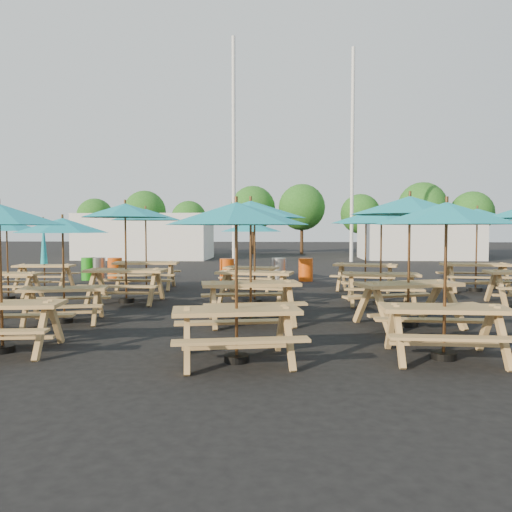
# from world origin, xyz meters

# --- Properties ---
(ground) EXTENTS (120.00, 120.00, 0.00)m
(ground) POSITION_xyz_m (0.00, 0.00, 0.00)
(ground) COLOR black
(ground) RESTS_ON ground
(picnic_unit_2) EXTENTS (1.93, 1.93, 2.14)m
(picnic_unit_2) POSITION_xyz_m (-6.47, 0.02, 1.85)
(picnic_unit_2) COLOR #AD874D
(picnic_unit_2) RESTS_ON ground
(picnic_unit_3) EXTENTS (1.87, 1.67, 2.24)m
(picnic_unit_3) POSITION_xyz_m (-6.68, 2.41, 0.92)
(picnic_unit_3) COLOR #AD874D
(picnic_unit_3) RESTS_ON ground
(picnic_unit_5) EXTENTS (2.24, 2.24, 2.11)m
(picnic_unit_5) POSITION_xyz_m (-3.54, -3.03, 1.82)
(picnic_unit_5) COLOR #AD874D
(picnic_unit_5) RESTS_ON ground
(picnic_unit_6) EXTENTS (2.26, 2.26, 2.54)m
(picnic_unit_6) POSITION_xyz_m (-3.19, -0.28, 2.19)
(picnic_unit_6) COLOR #AD874D
(picnic_unit_6) RESTS_ON ground
(picnic_unit_7) EXTENTS (2.43, 2.43, 2.51)m
(picnic_unit_7) POSITION_xyz_m (-3.52, 2.65, 2.17)
(picnic_unit_7) COLOR #AD874D
(picnic_unit_7) RESTS_ON ground
(picnic_unit_8) EXTENTS (2.37, 2.37, 2.26)m
(picnic_unit_8) POSITION_xyz_m (0.20, -5.73, 1.95)
(picnic_unit_8) COLOR #AD874D
(picnic_unit_8) RESTS_ON ground
(picnic_unit_9) EXTENTS (2.57, 2.57, 2.44)m
(picnic_unit_9) POSITION_xyz_m (0.18, -2.85, 2.11)
(picnic_unit_9) COLOR #AD874D
(picnic_unit_9) RESTS_ON ground
(picnic_unit_10) EXTENTS (2.49, 2.49, 2.40)m
(picnic_unit_10) POSITION_xyz_m (0.08, -0.21, 2.07)
(picnic_unit_10) COLOR #AD874D
(picnic_unit_10) RESTS_ON ground
(picnic_unit_11) EXTENTS (2.22, 2.22, 2.10)m
(picnic_unit_11) POSITION_xyz_m (-0.22, 2.62, 1.81)
(picnic_unit_11) COLOR #AD874D
(picnic_unit_11) RESTS_ON ground
(picnic_unit_12) EXTENTS (2.07, 2.07, 2.27)m
(picnic_unit_12) POSITION_xyz_m (3.16, -5.39, 1.96)
(picnic_unit_12) COLOR #AD874D
(picnic_unit_12) RESTS_ON ground
(picnic_unit_13) EXTENTS (2.87, 2.87, 2.52)m
(picnic_unit_13) POSITION_xyz_m (3.22, -2.95, 2.17)
(picnic_unit_13) COLOR #AD874D
(picnic_unit_13) RESTS_ON ground
(picnic_unit_14) EXTENTS (2.21, 2.21, 2.34)m
(picnic_unit_14) POSITION_xyz_m (3.19, -0.26, 2.02)
(picnic_unit_14) COLOR #AD874D
(picnic_unit_14) RESTS_ON ground
(picnic_unit_15) EXTENTS (2.64, 2.64, 2.39)m
(picnic_unit_15) POSITION_xyz_m (3.27, 2.70, 2.07)
(picnic_unit_15) COLOR #AD874D
(picnic_unit_15) RESTS_ON ground
(picnic_unit_19) EXTENTS (2.35, 2.35, 2.50)m
(picnic_unit_19) POSITION_xyz_m (6.53, 2.65, 2.16)
(picnic_unit_19) COLOR #AD874D
(picnic_unit_19) RESTS_ON ground
(waste_bin_0) EXTENTS (0.51, 0.51, 0.82)m
(waste_bin_0) POSITION_xyz_m (-6.38, 5.12, 0.41)
(waste_bin_0) COLOR #1F8A19
(waste_bin_0) RESTS_ON ground
(waste_bin_1) EXTENTS (0.51, 0.51, 0.82)m
(waste_bin_1) POSITION_xyz_m (-6.05, 5.21, 0.41)
(waste_bin_1) COLOR gray
(waste_bin_1) RESTS_ON ground
(waste_bin_2) EXTENTS (0.51, 0.51, 0.82)m
(waste_bin_2) POSITION_xyz_m (-5.37, 5.05, 0.41)
(waste_bin_2) COLOR #D74A0C
(waste_bin_2) RESTS_ON ground
(waste_bin_3) EXTENTS (0.51, 0.51, 0.82)m
(waste_bin_3) POSITION_xyz_m (-1.25, 4.85, 0.41)
(waste_bin_3) COLOR #D74A0C
(waste_bin_3) RESTS_ON ground
(waste_bin_4) EXTENTS (0.51, 0.51, 0.82)m
(waste_bin_4) POSITION_xyz_m (0.58, 5.31, 0.41)
(waste_bin_4) COLOR gray
(waste_bin_4) RESTS_ON ground
(waste_bin_5) EXTENTS (0.51, 0.51, 0.82)m
(waste_bin_5) POSITION_xyz_m (1.55, 5.26, 0.41)
(waste_bin_5) COLOR #D74A0C
(waste_bin_5) RESTS_ON ground
(mast_0) EXTENTS (0.20, 0.20, 12.00)m
(mast_0) POSITION_xyz_m (-2.00, 14.00, 6.00)
(mast_0) COLOR silver
(mast_0) RESTS_ON ground
(mast_1) EXTENTS (0.20, 0.20, 12.00)m
(mast_1) POSITION_xyz_m (4.50, 16.00, 6.00)
(mast_1) COLOR silver
(mast_1) RESTS_ON ground
(event_tent_0) EXTENTS (8.00, 4.00, 2.80)m
(event_tent_0) POSITION_xyz_m (-8.00, 18.00, 1.40)
(event_tent_0) COLOR silver
(event_tent_0) RESTS_ON ground
(event_tent_1) EXTENTS (7.00, 4.00, 2.60)m
(event_tent_1) POSITION_xyz_m (9.00, 19.00, 1.30)
(event_tent_1) COLOR silver
(event_tent_1) RESTS_ON ground
(tree_0) EXTENTS (2.80, 2.80, 4.24)m
(tree_0) POSITION_xyz_m (-14.07, 25.25, 2.83)
(tree_0) COLOR #382314
(tree_0) RESTS_ON ground
(tree_1) EXTENTS (3.11, 3.11, 4.72)m
(tree_1) POSITION_xyz_m (-9.74, 23.90, 3.15)
(tree_1) COLOR #382314
(tree_1) RESTS_ON ground
(tree_2) EXTENTS (2.59, 2.59, 3.93)m
(tree_2) POSITION_xyz_m (-6.39, 23.65, 2.62)
(tree_2) COLOR #382314
(tree_2) RESTS_ON ground
(tree_3) EXTENTS (3.36, 3.36, 5.09)m
(tree_3) POSITION_xyz_m (-1.75, 24.72, 3.41)
(tree_3) COLOR #382314
(tree_3) RESTS_ON ground
(tree_4) EXTENTS (3.41, 3.41, 5.17)m
(tree_4) POSITION_xyz_m (1.90, 24.26, 3.46)
(tree_4) COLOR #382314
(tree_4) RESTS_ON ground
(tree_5) EXTENTS (2.94, 2.94, 4.45)m
(tree_5) POSITION_xyz_m (6.22, 24.67, 2.97)
(tree_5) COLOR #382314
(tree_5) RESTS_ON ground
(tree_6) EXTENTS (3.38, 3.38, 5.13)m
(tree_6) POSITION_xyz_m (10.23, 22.90, 3.43)
(tree_6) COLOR #382314
(tree_6) RESTS_ON ground
(tree_7) EXTENTS (2.95, 2.95, 4.48)m
(tree_7) POSITION_xyz_m (13.63, 22.92, 2.99)
(tree_7) COLOR #382314
(tree_7) RESTS_ON ground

